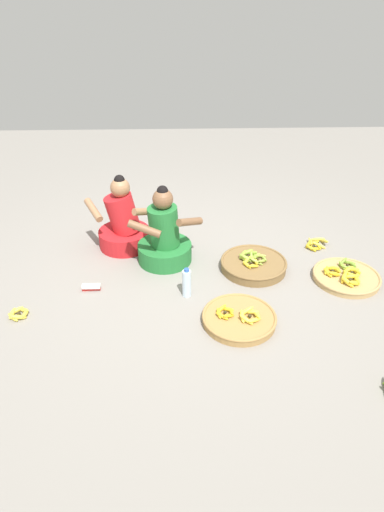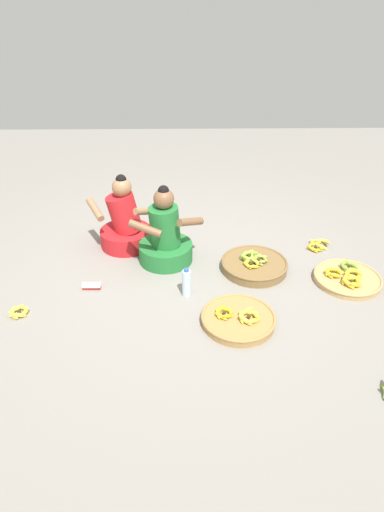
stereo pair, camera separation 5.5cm
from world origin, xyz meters
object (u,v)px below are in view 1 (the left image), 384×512
(banana_basket_front_center, at_px, (239,318))
(water_bottle, at_px, (187,283))
(packet_carton_stack, at_px, (91,287))
(loose_bananas_back_center, at_px, (316,244))
(vendor_woman_behind, at_px, (123,225))
(banana_basket_back_left, at_px, (253,264))
(vendor_woman_front, at_px, (164,238))
(banana_basket_front_right, at_px, (346,276))
(loose_bananas_near_bicycle, at_px, (18,314))

(banana_basket_front_center, distance_m, water_bottle, 0.56)
(packet_carton_stack, bearing_deg, loose_bananas_back_center, 17.37)
(vendor_woman_behind, xyz_separation_m, banana_basket_back_left, (1.26, -0.48, -0.19))
(vendor_woman_front, xyz_separation_m, banana_basket_back_left, (0.84, -0.18, -0.19))
(banana_basket_front_center, bearing_deg, banana_basket_front_right, 27.80)
(vendor_woman_behind, bearing_deg, water_bottle, -54.88)
(banana_basket_front_center, bearing_deg, vendor_woman_behind, 129.34)
(packet_carton_stack, bearing_deg, banana_basket_front_center, -21.07)
(loose_bananas_near_bicycle, bearing_deg, water_bottle, 9.71)
(banana_basket_front_right, xyz_separation_m, loose_bananas_near_bicycle, (-2.83, -0.42, -0.01))
(banana_basket_back_left, distance_m, loose_bananas_near_bicycle, 2.11)
(banana_basket_back_left, height_order, water_bottle, water_bottle)
(banana_basket_back_left, xyz_separation_m, loose_bananas_near_bicycle, (-2.01, -0.63, -0.03))
(banana_basket_front_center, distance_m, loose_bananas_near_bicycle, 1.79)
(banana_basket_back_left, height_order, packet_carton_stack, banana_basket_back_left)
(loose_bananas_near_bicycle, relative_size, packet_carton_stack, 1.14)
(loose_bananas_near_bicycle, bearing_deg, banana_basket_front_center, -4.40)
(banana_basket_front_right, distance_m, water_bottle, 1.47)
(banana_basket_front_center, xyz_separation_m, banana_basket_front_right, (1.05, 0.55, -0.00))
(packet_carton_stack, bearing_deg, water_bottle, -7.35)
(vendor_woman_front, distance_m, loose_bananas_back_center, 1.58)
(banana_basket_front_right, xyz_separation_m, loose_bananas_back_center, (-0.10, 0.61, -0.01))
(vendor_woman_behind, distance_m, packet_carton_stack, 0.83)
(banana_basket_front_center, bearing_deg, water_bottle, 137.57)
(vendor_woman_front, distance_m, loose_bananas_near_bicycle, 1.45)
(vendor_woman_behind, relative_size, banana_basket_back_left, 1.24)
(banana_basket_front_right, relative_size, water_bottle, 2.20)
(vendor_woman_behind, xyz_separation_m, loose_bananas_near_bicycle, (-0.76, -1.11, -0.22))
(loose_bananas_back_center, bearing_deg, vendor_woman_behind, 177.61)
(banana_basket_back_left, bearing_deg, banana_basket_front_right, -14.40)
(loose_bananas_back_center, distance_m, loose_bananas_near_bicycle, 2.92)
(loose_bananas_near_bicycle, bearing_deg, vendor_woman_front, 34.63)
(vendor_woman_front, height_order, loose_bananas_back_center, vendor_woman_front)
(loose_bananas_near_bicycle, relative_size, water_bottle, 0.69)
(banana_basket_front_right, relative_size, loose_bananas_near_bicycle, 3.21)
(vendor_woman_behind, distance_m, banana_basket_back_left, 1.36)
(banana_basket_back_left, height_order, loose_bananas_near_bicycle, banana_basket_back_left)
(loose_bananas_back_center, distance_m, water_bottle, 1.57)
(banana_basket_back_left, height_order, loose_bananas_back_center, banana_basket_back_left)
(banana_basket_front_center, relative_size, banana_basket_back_left, 0.95)
(vendor_woman_behind, bearing_deg, banana_basket_front_right, -18.51)
(vendor_woman_behind, height_order, water_bottle, vendor_woman_behind)
(banana_basket_front_right, height_order, banana_basket_back_left, banana_basket_back_left)
(vendor_woman_behind, relative_size, packet_carton_stack, 4.66)
(banana_basket_front_right, bearing_deg, banana_basket_front_center, -152.20)
(vendor_woman_behind, distance_m, loose_bananas_near_bicycle, 1.36)
(vendor_woman_front, relative_size, banana_basket_front_center, 1.31)
(banana_basket_front_right, xyz_separation_m, water_bottle, (-1.46, -0.18, 0.09))
(banana_basket_front_center, bearing_deg, packet_carton_stack, 158.93)
(vendor_woman_behind, height_order, banana_basket_front_right, vendor_woman_behind)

